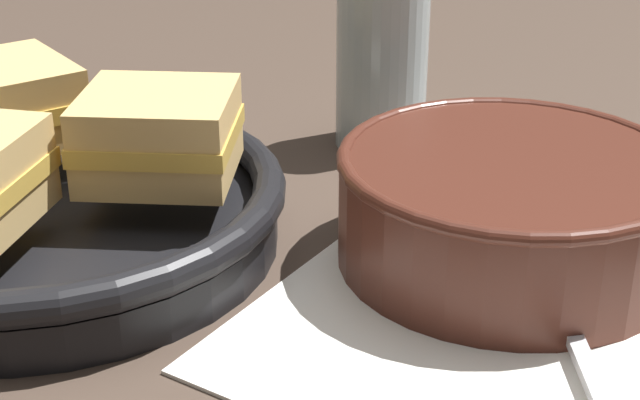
{
  "coord_description": "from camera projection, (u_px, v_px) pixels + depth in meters",
  "views": [
    {
      "loc": [
        -0.38,
        -0.24,
        0.25
      ],
      "look_at": [
        -0.02,
        0.06,
        0.03
      ],
      "focal_mm": 55.0,
      "sensor_mm": 36.0,
      "label": 1
    }
  ],
  "objects": [
    {
      "name": "ground_plane",
      "position": [
        429.0,
        280.0,
        0.51
      ],
      "size": [
        4.0,
        4.0,
        0.0
      ],
      "primitive_type": "plane",
      "color": "#47382D"
    },
    {
      "name": "skillet",
      "position": [
        45.0,
        211.0,
        0.53
      ],
      "size": [
        0.27,
        0.33,
        0.04
      ],
      "color": "black",
      "rests_on": "ground_plane"
    },
    {
      "name": "soup_bowl",
      "position": [
        509.0,
        202.0,
        0.51
      ],
      "size": [
        0.18,
        0.18,
        0.06
      ],
      "color": "#4C2319",
      "rests_on": "ground_plane"
    },
    {
      "name": "napkin",
      "position": [
        543.0,
        305.0,
        0.48
      ],
      "size": [
        0.31,
        0.28,
        0.0
      ],
      "color": "white",
      "rests_on": "ground_plane"
    },
    {
      "name": "sandwich_far_left",
      "position": [
        159.0,
        135.0,
        0.52
      ],
      "size": [
        0.11,
        0.11,
        0.05
      ],
      "rotation": [
        0.0,
        0.0,
        6.9
      ],
      "color": "#DBB26B",
      "rests_on": "skillet"
    },
    {
      "name": "sandwich_near_left",
      "position": [
        3.0,
        103.0,
        0.56
      ],
      "size": [
        0.09,
        0.1,
        0.05
      ],
      "rotation": [
        0.0,
        0.0,
        2.88
      ],
      "color": "#DBB26B",
      "rests_on": "skillet"
    },
    {
      "name": "spoon",
      "position": [
        551.0,
        284.0,
        0.49
      ],
      "size": [
        0.13,
        0.11,
        0.01
      ],
      "rotation": [
        0.0,
        0.0,
        0.69
      ],
      "color": "silver",
      "rests_on": "napkin"
    },
    {
      "name": "drinking_glass",
      "position": [
        382.0,
        67.0,
        0.66
      ],
      "size": [
        0.06,
        0.06,
        0.11
      ],
      "color": "silver",
      "rests_on": "ground_plane"
    }
  ]
}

